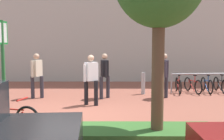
{
  "coord_description": "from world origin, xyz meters",
  "views": [
    {
      "loc": [
        1.04,
        -7.81,
        2.12
      ],
      "look_at": [
        0.99,
        1.21,
        1.23
      ],
      "focal_mm": 43.99,
      "sensor_mm": 36.0,
      "label": 1
    }
  ],
  "objects_px": {
    "person_suited_dark": "(164,73)",
    "person_suited_navy": "(105,73)",
    "bike_at_sign": "(9,117)",
    "bike_rack_cluster": "(213,84)",
    "person_casual_tan": "(91,77)",
    "parking_sign_post": "(3,61)",
    "bollard_steel": "(143,83)",
    "person_shirt_blue": "(37,73)"
  },
  "relations": [
    {
      "from": "person_casual_tan",
      "to": "parking_sign_post",
      "type": "bearing_deg",
      "value": -119.68
    },
    {
      "from": "bike_at_sign",
      "to": "bike_rack_cluster",
      "type": "xyz_separation_m",
      "value": [
        6.82,
        5.35,
        -0.0
      ]
    },
    {
      "from": "parking_sign_post",
      "to": "bollard_steel",
      "type": "distance_m",
      "value": 6.43
    },
    {
      "from": "person_shirt_blue",
      "to": "bike_rack_cluster",
      "type": "bearing_deg",
      "value": 10.49
    },
    {
      "from": "parking_sign_post",
      "to": "bike_at_sign",
      "type": "height_order",
      "value": "parking_sign_post"
    },
    {
      "from": "bike_at_sign",
      "to": "bollard_steel",
      "type": "xyz_separation_m",
      "value": [
        3.74,
        4.85,
        0.1
      ]
    },
    {
      "from": "bollard_steel",
      "to": "person_shirt_blue",
      "type": "height_order",
      "value": "person_shirt_blue"
    },
    {
      "from": "person_suited_navy",
      "to": "parking_sign_post",
      "type": "bearing_deg",
      "value": -117.29
    },
    {
      "from": "bike_at_sign",
      "to": "person_shirt_blue",
      "type": "height_order",
      "value": "person_shirt_blue"
    },
    {
      "from": "bike_at_sign",
      "to": "bike_rack_cluster",
      "type": "distance_m",
      "value": 8.67
    },
    {
      "from": "bike_at_sign",
      "to": "person_suited_navy",
      "type": "distance_m",
      "value": 4.56
    },
    {
      "from": "person_suited_dark",
      "to": "bollard_steel",
      "type": "bearing_deg",
      "value": 129.88
    },
    {
      "from": "parking_sign_post",
      "to": "bollard_steel",
      "type": "xyz_separation_m",
      "value": [
        3.73,
        5.08,
        -1.26
      ]
    },
    {
      "from": "parking_sign_post",
      "to": "person_casual_tan",
      "type": "xyz_separation_m",
      "value": [
        1.74,
        3.05,
        -0.72
      ]
    },
    {
      "from": "person_casual_tan",
      "to": "bike_at_sign",
      "type": "bearing_deg",
      "value": -121.73
    },
    {
      "from": "bollard_steel",
      "to": "person_suited_navy",
      "type": "xyz_separation_m",
      "value": [
        -1.57,
        -0.89,
        0.53
      ]
    },
    {
      "from": "person_suited_dark",
      "to": "person_shirt_blue",
      "type": "distance_m",
      "value": 4.87
    },
    {
      "from": "person_shirt_blue",
      "to": "person_suited_navy",
      "type": "height_order",
      "value": "same"
    },
    {
      "from": "bollard_steel",
      "to": "person_suited_navy",
      "type": "distance_m",
      "value": 1.88
    },
    {
      "from": "parking_sign_post",
      "to": "person_suited_dark",
      "type": "height_order",
      "value": "parking_sign_post"
    },
    {
      "from": "bike_rack_cluster",
      "to": "person_suited_dark",
      "type": "height_order",
      "value": "person_suited_dark"
    },
    {
      "from": "bollard_steel",
      "to": "person_shirt_blue",
      "type": "relative_size",
      "value": 0.52
    },
    {
      "from": "person_suited_dark",
      "to": "person_suited_navy",
      "type": "xyz_separation_m",
      "value": [
        -2.28,
        -0.05,
        0.0
      ]
    },
    {
      "from": "parking_sign_post",
      "to": "bike_rack_cluster",
      "type": "distance_m",
      "value": 8.91
    },
    {
      "from": "bike_at_sign",
      "to": "bollard_steel",
      "type": "height_order",
      "value": "bollard_steel"
    },
    {
      "from": "bike_rack_cluster",
      "to": "bollard_steel",
      "type": "bearing_deg",
      "value": -170.87
    },
    {
      "from": "person_suited_dark",
      "to": "person_suited_navy",
      "type": "bearing_deg",
      "value": -178.86
    },
    {
      "from": "person_suited_dark",
      "to": "parking_sign_post",
      "type": "bearing_deg",
      "value": -136.33
    },
    {
      "from": "person_shirt_blue",
      "to": "person_suited_navy",
      "type": "distance_m",
      "value": 2.6
    },
    {
      "from": "parking_sign_post",
      "to": "bike_at_sign",
      "type": "distance_m",
      "value": 1.38
    },
    {
      "from": "person_casual_tan",
      "to": "bollard_steel",
      "type": "bearing_deg",
      "value": 45.58
    },
    {
      "from": "bollard_steel",
      "to": "person_shirt_blue",
      "type": "bearing_deg",
      "value": -168.52
    },
    {
      "from": "bike_rack_cluster",
      "to": "bollard_steel",
      "type": "relative_size",
      "value": 4.16
    },
    {
      "from": "person_casual_tan",
      "to": "bike_rack_cluster",
      "type": "bearing_deg",
      "value": 26.48
    },
    {
      "from": "person_shirt_blue",
      "to": "bike_at_sign",
      "type": "bearing_deg",
      "value": -83.86
    },
    {
      "from": "bike_at_sign",
      "to": "person_suited_dark",
      "type": "xyz_separation_m",
      "value": [
        4.44,
        4.01,
        0.63
      ]
    },
    {
      "from": "bike_at_sign",
      "to": "person_casual_tan",
      "type": "height_order",
      "value": "person_casual_tan"
    },
    {
      "from": "bike_rack_cluster",
      "to": "person_casual_tan",
      "type": "distance_m",
      "value": 5.71
    },
    {
      "from": "bike_rack_cluster",
      "to": "person_shirt_blue",
      "type": "height_order",
      "value": "person_shirt_blue"
    },
    {
      "from": "bike_at_sign",
      "to": "person_suited_navy",
      "type": "xyz_separation_m",
      "value": [
        2.17,
        3.96,
        0.63
      ]
    },
    {
      "from": "bike_at_sign",
      "to": "bollard_steel",
      "type": "bearing_deg",
      "value": 52.4
    },
    {
      "from": "bike_rack_cluster",
      "to": "person_suited_dark",
      "type": "bearing_deg",
      "value": -150.59
    }
  ]
}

